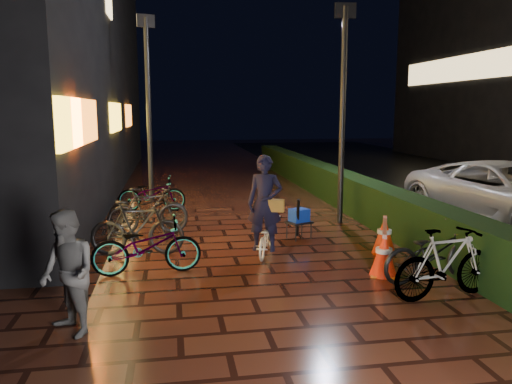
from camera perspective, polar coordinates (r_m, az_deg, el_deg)
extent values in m
plane|color=#381911|center=(8.35, 2.84, -10.46)|extent=(80.00, 80.00, 0.00)
cube|color=black|center=(16.61, 8.05, 1.21)|extent=(0.70, 20.00, 1.00)
imported|color=#5D5D5F|center=(6.74, -20.73, -8.70)|extent=(0.96, 1.00, 1.62)
imported|color=silver|center=(14.03, 26.96, -0.09)|extent=(3.63, 5.92, 1.53)
cube|color=yellow|center=(9.33, -20.53, 7.37)|extent=(0.08, 2.00, 0.90)
cube|color=orange|center=(10.81, -19.04, 7.64)|extent=(0.08, 3.00, 0.90)
cube|color=yellow|center=(16.76, -15.73, 8.23)|extent=(0.08, 2.80, 0.90)
cube|color=orange|center=(21.74, -14.36, 8.47)|extent=(0.08, 2.20, 0.90)
cube|color=#FFD88C|center=(29.89, 21.47, 12.90)|extent=(0.06, 10.00, 1.30)
cylinder|color=black|center=(12.58, 9.84, 8.33)|extent=(0.16, 0.16, 5.26)
cube|color=black|center=(12.79, 10.18, 19.74)|extent=(0.51, 0.13, 0.35)
cylinder|color=black|center=(15.85, -12.16, 8.99)|extent=(0.19, 0.19, 5.56)
cube|color=black|center=(16.07, -12.50, 18.56)|extent=(0.54, 0.23, 0.37)
imported|color=white|center=(9.85, 1.10, -5.14)|extent=(0.93, 1.47, 0.73)
imported|color=black|center=(9.59, 1.01, -1.28)|extent=(0.79, 0.65, 1.86)
cube|color=olive|center=(9.55, 2.26, -1.55)|extent=(0.35, 0.24, 0.24)
cone|color=#FF2A0D|center=(8.92, 14.40, -6.91)|extent=(0.47, 0.47, 0.75)
cone|color=red|center=(10.27, 14.45, -4.77)|extent=(0.47, 0.47, 0.75)
cube|color=#F9600D|center=(9.03, 14.31, -9.10)|extent=(0.54, 0.54, 0.03)
cube|color=#FF420D|center=(10.36, 14.37, -6.70)|extent=(0.54, 0.54, 0.03)
cube|color=red|center=(9.51, 14.51, -3.83)|extent=(0.73, 1.50, 0.08)
cube|color=black|center=(11.09, 4.94, -3.46)|extent=(0.64, 0.58, 0.04)
cylinder|color=black|center=(10.88, 4.57, -4.77)|extent=(0.04, 0.04, 0.36)
cylinder|color=black|center=(11.12, 6.30, -4.48)|extent=(0.04, 0.04, 0.36)
cylinder|color=black|center=(11.15, 3.55, -4.41)|extent=(0.04, 0.04, 0.36)
cylinder|color=black|center=(11.38, 5.26, -4.14)|extent=(0.04, 0.04, 0.36)
cube|color=#0D2EB1|center=(11.05, 4.95, -2.65)|extent=(0.47, 0.44, 0.28)
cylinder|color=black|center=(10.86, 4.79, -2.96)|extent=(0.15, 0.42, 0.91)
imported|color=black|center=(8.90, -12.38, -6.07)|extent=(1.92, 0.80, 0.99)
imported|color=black|center=(10.06, -13.41, -4.01)|extent=(1.86, 0.65, 1.09)
imported|color=black|center=(12.29, -12.24, -1.81)|extent=(1.92, 0.80, 0.99)
imported|color=black|center=(14.35, -11.82, -0.21)|extent=(1.91, 0.76, 0.99)
imported|color=black|center=(11.65, -12.26, -2.15)|extent=(1.86, 0.69, 1.09)
imported|color=black|center=(8.84, 19.53, -6.52)|extent=(1.96, 0.97, 0.99)
imported|color=black|center=(8.12, 20.95, -7.61)|extent=(1.88, 0.79, 1.09)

